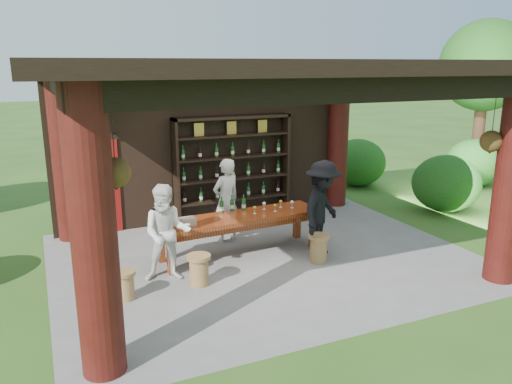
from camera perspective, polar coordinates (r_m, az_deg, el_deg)
name	(u,v)px	position (r m, az deg, el deg)	size (l,w,h in m)	color
ground	(265,258)	(9.23, 1.01, -7.50)	(90.00, 90.00, 0.00)	#2D5119
pavilion	(255,139)	(9.04, -0.15, 6.06)	(7.50, 6.00, 3.60)	slate
wine_shelf	(233,168)	(11.18, -2.67, 2.71)	(2.67, 0.41, 2.35)	black
tasting_table	(240,222)	(9.20, -1.86, -3.41)	(3.13, 0.98, 0.75)	#5D220D
stool_near_left	(199,269)	(8.10, -6.52, -8.76)	(0.39, 0.39, 0.51)	olive
stool_near_right	(319,248)	(9.02, 7.16, -6.32)	(0.38, 0.38, 0.50)	olive
stool_far_left	(125,284)	(7.86, -14.74, -10.16)	(0.35, 0.35, 0.46)	olive
host	(226,200)	(9.84, -3.43, -0.97)	(0.61, 0.40, 1.67)	beige
guest_woman	(167,233)	(8.19, -10.14, -4.62)	(0.78, 0.61, 1.61)	silver
guest_man	(322,209)	(9.16, 7.56, -1.91)	(1.15, 0.66, 1.78)	black
table_bottles	(232,203)	(9.39, -2.70, -1.28)	(0.52, 0.13, 0.31)	#194C1E
table_glasses	(273,206)	(9.48, 2.01, -1.63)	(0.88, 0.28, 0.15)	silver
napkin_basket	(188,222)	(8.66, -7.80, -3.36)	(0.26, 0.18, 0.14)	#BF6672
shrubs	(373,194)	(11.80, 13.28, -0.22)	(15.68, 8.39, 1.36)	#194C14
trees	(364,67)	(12.05, 12.22, 13.74)	(21.90, 9.37, 4.80)	#3F2819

